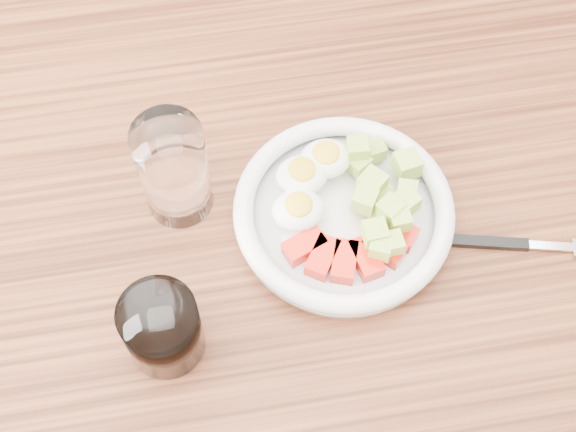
# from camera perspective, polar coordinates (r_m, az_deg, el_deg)

# --- Properties ---
(ground) EXTENTS (4.00, 4.00, 0.00)m
(ground) POSITION_cam_1_polar(r_m,az_deg,el_deg) (1.58, 0.43, -13.89)
(ground) COLOR brown
(ground) RESTS_ON ground
(dining_table) EXTENTS (1.50, 0.90, 0.77)m
(dining_table) POSITION_cam_1_polar(r_m,az_deg,el_deg) (0.95, 0.70, -4.12)
(dining_table) COLOR brown
(dining_table) RESTS_ON ground
(bowl) EXTENTS (0.23, 0.23, 0.06)m
(bowl) POSITION_cam_1_polar(r_m,az_deg,el_deg) (0.85, 3.93, 0.43)
(bowl) COLOR white
(bowl) RESTS_ON dining_table
(fork) EXTENTS (0.18, 0.06, 0.01)m
(fork) POSITION_cam_1_polar(r_m,az_deg,el_deg) (0.88, 15.52, -1.93)
(fork) COLOR black
(fork) RESTS_ON dining_table
(water_glass) EXTENTS (0.07, 0.07, 0.13)m
(water_glass) POSITION_cam_1_polar(r_m,az_deg,el_deg) (0.83, -8.13, 3.30)
(water_glass) COLOR white
(water_glass) RESTS_ON dining_table
(coffee_glass) EXTENTS (0.08, 0.08, 0.09)m
(coffee_glass) POSITION_cam_1_polar(r_m,az_deg,el_deg) (0.78, -8.92, -7.94)
(coffee_glass) COLOR white
(coffee_glass) RESTS_ON dining_table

